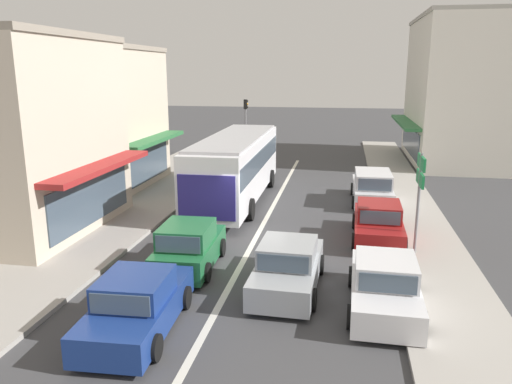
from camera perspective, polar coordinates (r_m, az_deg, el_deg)
The scene contains 16 objects.
ground_plane at distance 18.42m, azimuth -0.49°, elevation -6.13°, with size 140.00×140.00×0.00m, color #3F3F42.
lane_centre_line at distance 22.16m, azimuth 1.40°, elevation -2.65°, with size 0.20×28.00×0.01m, color silver.
sidewalk_left at distance 25.85m, azimuth -12.99°, elevation -0.47°, with size 5.20×44.00×0.14m, color #A39E96.
kerb_right at distance 24.04m, azimuth 16.92°, elevation -1.81°, with size 2.80×44.00×0.12m, color #A39E96.
shopfront_mid_block at distance 28.29m, azimuth -18.35°, elevation 7.95°, with size 7.16×7.31×7.49m.
building_right_far at distance 37.47m, azimuth 23.27°, elevation 10.58°, with size 8.39×10.92×9.81m.
city_bus at distance 24.05m, azimuth -2.33°, elevation 3.25°, with size 2.81×10.88×3.23m.
sedan_behind_bus_near at distance 14.75m, azimuth 3.67°, elevation -8.59°, with size 2.00×4.25×1.47m.
sedan_behind_bus_mid at distance 12.86m, azimuth -13.42°, elevation -12.48°, with size 2.03×4.27×1.47m.
hatchback_adjacent_lane_trail at distance 16.32m, azimuth -7.67°, elevation -6.27°, with size 1.92×3.76×1.54m.
parked_sedan_kerb_front at distance 13.97m, azimuth 14.47°, elevation -10.36°, with size 1.96×4.23×1.47m.
parked_sedan_kerb_second at distance 19.34m, azimuth 13.78°, elevation -3.49°, with size 1.96×4.23×1.47m.
parked_wagon_kerb_third at distance 24.68m, azimuth 13.14°, elevation 0.47°, with size 1.98×4.52×1.58m.
traffic_light_downstreet at distance 36.95m, azimuth -1.18°, elevation 8.46°, with size 0.32×0.24×4.20m.
directional_road_sign at distance 17.50m, azimuth 18.25°, elevation 1.32°, with size 0.10×1.40×3.60m.
pedestrian_with_handbag_near at distance 27.05m, azimuth -7.76°, elevation 2.55°, with size 0.66×0.31×1.63m.
Camera 1 is at (3.18, -17.02, 6.27)m, focal length 35.00 mm.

